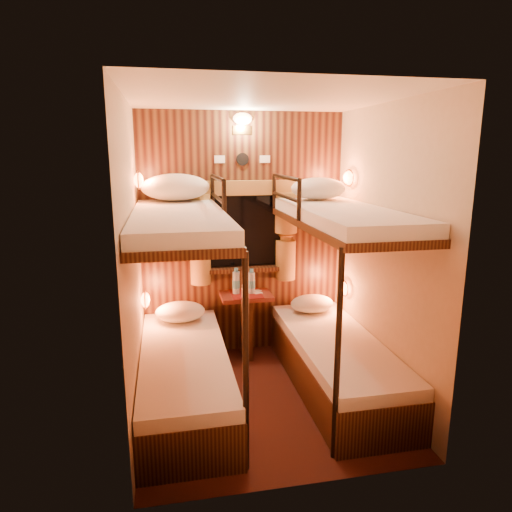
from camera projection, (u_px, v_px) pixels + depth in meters
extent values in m
plane|color=#360F0E|center=(264.00, 398.00, 3.83)|extent=(2.10, 2.10, 0.00)
plane|color=silver|center=(265.00, 98.00, 3.29)|extent=(2.10, 2.10, 0.00)
plane|color=#C6B293|center=(242.00, 236.00, 4.56)|extent=(2.40, 0.00, 2.40)
plane|color=#C6B293|center=(305.00, 301.00, 2.56)|extent=(2.40, 0.00, 2.40)
plane|color=#C6B293|center=(133.00, 265.00, 3.37)|extent=(0.00, 2.40, 2.40)
plane|color=#C6B293|center=(383.00, 254.00, 3.75)|extent=(0.00, 2.40, 2.40)
cube|color=black|center=(243.00, 236.00, 4.55)|extent=(2.00, 0.03, 2.40)
cube|color=black|center=(185.00, 382.00, 3.73)|extent=(0.70, 1.90, 0.35)
cube|color=white|center=(184.00, 357.00, 3.68)|extent=(0.68, 1.88, 0.10)
cube|color=black|center=(179.00, 229.00, 3.45)|extent=(0.70, 1.90, 0.06)
cube|color=white|center=(179.00, 218.00, 3.43)|extent=(0.68, 1.88, 0.10)
cylinder|color=black|center=(246.00, 366.00, 2.81)|extent=(0.04, 0.04, 1.45)
cylinder|color=black|center=(213.00, 193.00, 4.31)|extent=(0.04, 0.04, 0.32)
cylinder|color=black|center=(224.00, 202.00, 3.50)|extent=(0.04, 0.04, 0.32)
cylinder|color=black|center=(217.00, 178.00, 3.87)|extent=(0.04, 0.85, 0.04)
cylinder|color=black|center=(218.00, 198.00, 3.91)|extent=(0.03, 0.85, 0.03)
cube|color=black|center=(335.00, 368.00, 3.98)|extent=(0.70, 1.90, 0.35)
cube|color=white|center=(336.00, 344.00, 3.93)|extent=(0.68, 1.88, 0.10)
cube|color=black|center=(341.00, 224.00, 3.70)|extent=(0.70, 1.90, 0.06)
cube|color=white|center=(342.00, 214.00, 3.68)|extent=(0.68, 1.88, 0.10)
cylinder|color=black|center=(338.00, 358.00, 2.93)|extent=(0.04, 0.04, 1.45)
cylinder|color=black|center=(274.00, 192.00, 4.43)|extent=(0.04, 0.04, 0.32)
cylinder|color=black|center=(299.00, 201.00, 3.62)|extent=(0.04, 0.04, 0.32)
cylinder|color=black|center=(286.00, 177.00, 3.99)|extent=(0.04, 0.85, 0.04)
cylinder|color=black|center=(285.00, 197.00, 4.02)|extent=(0.03, 0.85, 0.03)
cube|color=black|center=(243.00, 231.00, 4.52)|extent=(0.98, 0.02, 0.78)
cube|color=black|center=(243.00, 231.00, 4.51)|extent=(0.90, 0.01, 0.70)
cube|color=black|center=(244.00, 269.00, 4.56)|extent=(1.00, 0.12, 0.04)
cube|color=olive|center=(243.00, 188.00, 4.39)|extent=(1.10, 0.06, 0.14)
cylinder|color=olive|center=(199.00, 215.00, 4.36)|extent=(0.22, 0.22, 0.40)
cylinder|color=olive|center=(200.00, 239.00, 4.41)|extent=(0.11, 0.11, 0.12)
cylinder|color=olive|center=(201.00, 264.00, 4.46)|extent=(0.20, 0.20, 0.40)
torus|color=#AE7633|center=(200.00, 239.00, 4.41)|extent=(0.14, 0.14, 0.02)
cylinder|color=olive|center=(286.00, 213.00, 4.52)|extent=(0.22, 0.22, 0.40)
cylinder|color=olive|center=(286.00, 236.00, 4.57)|extent=(0.11, 0.11, 0.12)
cylinder|color=olive|center=(286.00, 260.00, 4.63)|extent=(0.20, 0.20, 0.40)
torus|color=#AE7633|center=(286.00, 236.00, 4.57)|extent=(0.14, 0.14, 0.02)
cylinder|color=black|center=(242.00, 159.00, 4.36)|extent=(0.12, 0.02, 0.12)
cube|color=silver|center=(220.00, 159.00, 4.32)|extent=(0.10, 0.01, 0.07)
cube|color=silver|center=(265.00, 159.00, 4.41)|extent=(0.10, 0.01, 0.07)
cube|color=#AE7633|center=(242.00, 130.00, 4.31)|extent=(0.18, 0.01, 0.08)
ellipsoid|color=#FFCC8C|center=(243.00, 119.00, 4.26)|extent=(0.18, 0.09, 0.11)
ellipsoid|color=#FF6126|center=(145.00, 300.00, 4.16)|extent=(0.08, 0.20, 0.13)
torus|color=#AE7633|center=(145.00, 300.00, 4.16)|extent=(0.02, 0.17, 0.17)
ellipsoid|color=#FF6126|center=(139.00, 180.00, 3.92)|extent=(0.08, 0.20, 0.13)
torus|color=#AE7633|center=(139.00, 180.00, 3.92)|extent=(0.02, 0.17, 0.17)
ellipsoid|color=#FF6126|center=(344.00, 288.00, 4.52)|extent=(0.08, 0.20, 0.13)
torus|color=#AE7633|center=(344.00, 288.00, 4.52)|extent=(0.02, 0.17, 0.17)
ellipsoid|color=#FF6126|center=(349.00, 178.00, 4.28)|extent=(0.08, 0.20, 0.13)
torus|color=#AE7633|center=(349.00, 178.00, 4.28)|extent=(0.02, 0.17, 0.17)
cube|color=#5A2814|center=(246.00, 296.00, 4.50)|extent=(0.50, 0.34, 0.04)
cube|color=black|center=(246.00, 327.00, 4.57)|extent=(0.08, 0.30, 0.61)
cube|color=maroon|center=(246.00, 294.00, 4.49)|extent=(0.30, 0.34, 0.01)
cylinder|color=#99BFE5|center=(236.00, 283.00, 4.48)|extent=(0.07, 0.07, 0.22)
cylinder|color=#4292C6|center=(236.00, 284.00, 4.48)|extent=(0.08, 0.08, 0.08)
cylinder|color=#4292C6|center=(236.00, 270.00, 4.45)|extent=(0.04, 0.04, 0.03)
cylinder|color=#99BFE5|center=(251.00, 283.00, 4.49)|extent=(0.07, 0.07, 0.21)
cylinder|color=#4292C6|center=(251.00, 284.00, 4.50)|extent=(0.07, 0.07, 0.07)
cylinder|color=#4292C6|center=(251.00, 270.00, 4.47)|extent=(0.04, 0.04, 0.03)
cube|color=silver|center=(258.00, 293.00, 4.52)|extent=(0.10, 0.09, 0.01)
cube|color=silver|center=(257.00, 291.00, 4.59)|extent=(0.10, 0.09, 0.01)
ellipsoid|color=white|center=(180.00, 312.00, 4.30)|extent=(0.47, 0.33, 0.18)
ellipsoid|color=white|center=(312.00, 304.00, 4.55)|extent=(0.43, 0.31, 0.17)
ellipsoid|color=white|center=(175.00, 187.00, 4.09)|extent=(0.61, 0.44, 0.24)
ellipsoid|color=white|center=(318.00, 188.00, 4.21)|extent=(0.52, 0.37, 0.20)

